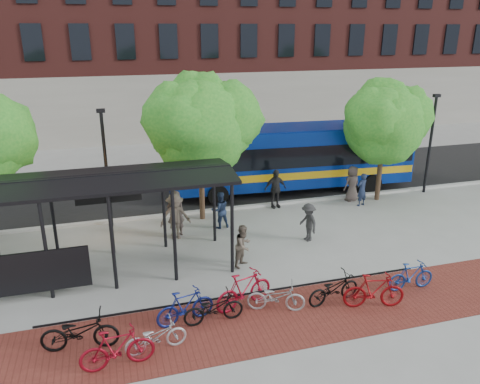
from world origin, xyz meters
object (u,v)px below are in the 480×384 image
object	(u,v)px
bike_5	(244,290)
pedestrian_3	(175,217)
bike_6	(276,297)
bus	(290,154)
bike_3	(185,306)
pedestrian_1	(176,213)
pedestrian_2	(220,210)
pedestrian_7	(362,190)
lamp_post_right	(431,141)
bike_11	(411,276)
bike_8	(334,289)
bike_1	(117,348)
bike_4	(213,308)
bike_2	(156,336)
pedestrian_6	(352,184)
tree_c	(386,120)
pedestrian_9	(308,222)
bike_0	(80,332)
bus_shelter	(72,194)
pedestrian_4	(275,189)
bike_9	(374,291)
pedestrian_8	(244,246)
lamp_post_left	(106,166)
tree_b	(202,121)

from	to	relation	value
bike_5	pedestrian_3	world-z (taller)	pedestrian_3
bike_6	bus	bearing A→B (deg)	-3.95
bike_3	bike_5	size ratio (longest dim) A/B	0.89
pedestrian_1	pedestrian_2	xyz separation A→B (m)	(1.95, 0.29, -0.18)
pedestrian_1	pedestrian_7	xyz separation A→B (m)	(9.19, 0.96, -0.17)
lamp_post_right	bike_11	xyz separation A→B (m)	(-6.66, -8.23, -2.25)
bus	bike_8	world-z (taller)	bus
bike_1	pedestrian_1	bearing A→B (deg)	-22.93
bike_1	bike_4	world-z (taller)	bike_1
lamp_post_right	bike_2	world-z (taller)	lamp_post_right
bike_4	bike_8	size ratio (longest dim) A/B	0.97
bike_8	pedestrian_6	xyz separation A→B (m)	(5.10, 8.11, 0.41)
tree_c	bus	bearing A→B (deg)	146.74
bike_6	pedestrian_9	distance (m)	5.30
bike_0	pedestrian_2	distance (m)	8.85
pedestrian_2	pedestrian_6	world-z (taller)	pedestrian_6
bus_shelter	pedestrian_9	size ratio (longest dim) A/B	6.69
bike_8	pedestrian_4	distance (m)	8.42
bike_8	bike_9	xyz separation A→B (m)	(1.06, -0.60, 0.09)
pedestrian_8	pedestrian_9	xyz separation A→B (m)	(3.12, 1.33, -0.00)
lamp_post_left	bike_9	size ratio (longest dim) A/B	2.68
pedestrian_2	pedestrian_6	size ratio (longest dim) A/B	0.90
pedestrian_4	pedestrian_8	distance (m)	6.09
bike_9	pedestrian_3	size ratio (longest dim) A/B	0.98
bus	bike_3	xyz separation A→B (m)	(-7.37, -10.25, -1.43)
bus_shelter	lamp_post_left	distance (m)	4.24
lamp_post_right	pedestrian_9	bearing A→B (deg)	-155.72
lamp_post_right	bike_4	bearing A→B (deg)	-148.38
bike_3	bike_9	distance (m)	5.77
bike_2	bike_6	world-z (taller)	bike_6
bike_3	pedestrian_3	xyz separation A→B (m)	(0.63, 5.89, 0.43)
lamp_post_right	bike_1	size ratio (longest dim) A/B	2.71
tree_b	pedestrian_9	bearing A→B (deg)	-44.81
bike_8	bus	bearing A→B (deg)	-24.38
bike_8	bike_3	bearing A→B (deg)	77.28
tree_c	lamp_post_left	world-z (taller)	tree_c
tree_b	tree_c	xyz separation A→B (m)	(8.99, -0.00, -0.41)
bike_0	bike_8	world-z (taller)	bike_0
bus_shelter	pedestrian_2	world-z (taller)	bus_shelter
bus_shelter	bike_0	world-z (taller)	bus_shelter
tree_b	lamp_post_left	size ratio (longest dim) A/B	1.26
lamp_post_right	bike_3	bearing A→B (deg)	-150.50
bike_3	pedestrian_3	bearing A→B (deg)	-19.11
bike_5	pedestrian_7	bearing A→B (deg)	-67.60
lamp_post_right	bike_4	size ratio (longest dim) A/B	2.85
lamp_post_left	pedestrian_6	xyz separation A→B (m)	(11.64, -0.11, -1.85)
bike_5	pedestrian_6	bearing A→B (deg)	-64.24
tree_c	tree_b	bearing A→B (deg)	180.00
tree_b	lamp_post_right	world-z (taller)	tree_b
pedestrian_2	bike_8	bearing A→B (deg)	100.08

